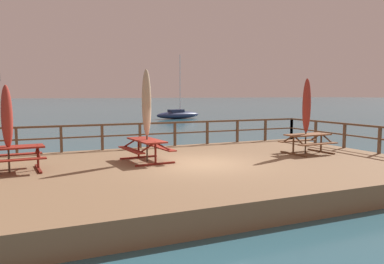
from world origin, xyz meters
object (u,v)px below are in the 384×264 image
(picnic_table_mid_left, at_px, (147,145))
(picnic_table_back_left, at_px, (308,139))
(patio_umbrella_tall_back_left, at_px, (307,106))
(picnic_table_mid_right, at_px, (10,154))
(patio_umbrella_short_mid, at_px, (147,103))
(sailboat_distant, at_px, (178,114))
(patio_umbrella_short_back, at_px, (7,117))

(picnic_table_mid_left, relative_size, picnic_table_back_left, 1.08)
(picnic_table_mid_left, distance_m, patio_umbrella_tall_back_left, 6.41)
(picnic_table_back_left, bearing_deg, picnic_table_mid_right, 176.29)
(patio_umbrella_short_mid, height_order, sailboat_distant, sailboat_distant)
(patio_umbrella_short_mid, xyz_separation_m, sailboat_distant, (13.15, 30.43, -2.14))
(patio_umbrella_tall_back_left, xyz_separation_m, sailboat_distant, (6.94, 31.20, -1.98))
(picnic_table_mid_left, distance_m, picnic_table_mid_right, 4.24)
(picnic_table_back_left, xyz_separation_m, sailboat_distant, (6.86, 31.22, -0.68))
(picnic_table_mid_left, height_order, patio_umbrella_short_back, patio_umbrella_short_back)
(picnic_table_mid_left, xyz_separation_m, patio_umbrella_short_back, (-4.28, -0.19, 1.09))
(picnic_table_mid_right, height_order, patio_umbrella_short_back, patio_umbrella_short_back)
(picnic_table_back_left, bearing_deg, patio_umbrella_short_back, 176.65)
(picnic_table_back_left, relative_size, patio_umbrella_short_mid, 0.59)
(picnic_table_mid_right, height_order, sailboat_distant, sailboat_distant)
(patio_umbrella_short_back, bearing_deg, picnic_table_mid_right, 53.74)
(picnic_table_back_left, xyz_separation_m, patio_umbrella_short_back, (-10.59, 0.62, 1.09))
(patio_umbrella_short_mid, xyz_separation_m, patio_umbrella_tall_back_left, (6.21, -0.77, -0.15))
(picnic_table_mid_right, xyz_separation_m, patio_umbrella_short_mid, (4.25, 0.11, 1.46))
(picnic_table_mid_right, relative_size, patio_umbrella_tall_back_left, 0.67)
(picnic_table_mid_left, relative_size, patio_umbrella_short_back, 0.78)
(patio_umbrella_short_mid, distance_m, patio_umbrella_short_back, 4.31)
(patio_umbrella_short_mid, bearing_deg, picnic_table_mid_right, -178.51)
(sailboat_distant, bearing_deg, patio_umbrella_tall_back_left, -102.54)
(patio_umbrella_short_mid, bearing_deg, picnic_table_mid_left, 133.70)
(picnic_table_back_left, xyz_separation_m, patio_umbrella_short_mid, (-6.29, 0.79, 1.46))
(picnic_table_mid_left, xyz_separation_m, picnic_table_back_left, (6.31, -0.81, -0.00))
(picnic_table_mid_left, bearing_deg, patio_umbrella_short_back, -177.47)
(picnic_table_mid_right, bearing_deg, sailboat_distant, 60.33)
(patio_umbrella_short_back, xyz_separation_m, sailboat_distant, (17.45, 30.60, -1.77))
(patio_umbrella_short_mid, bearing_deg, patio_umbrella_tall_back_left, -7.07)
(picnic_table_mid_right, bearing_deg, picnic_table_mid_left, 1.69)
(picnic_table_mid_left, height_order, picnic_table_back_left, same)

